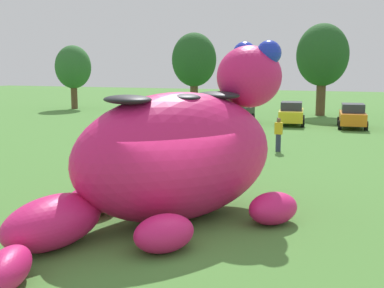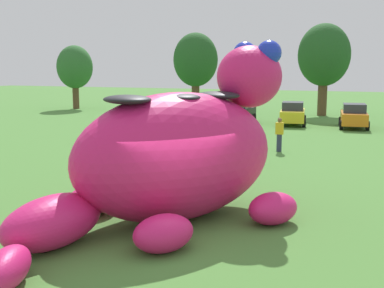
{
  "view_description": "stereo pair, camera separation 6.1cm",
  "coord_description": "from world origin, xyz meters",
  "px_view_note": "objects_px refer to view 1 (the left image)",
  "views": [
    {
      "loc": [
        4.87,
        -10.78,
        4.2
      ],
      "look_at": [
        -0.48,
        2.21,
        1.97
      ],
      "focal_mm": 45.08,
      "sensor_mm": 36.0,
      "label": 1
    },
    {
      "loc": [
        4.92,
        -10.76,
        4.2
      ],
      "look_at": [
        -0.48,
        2.21,
        1.97
      ],
      "focal_mm": 45.08,
      "sensor_mm": 36.0,
      "label": 2
    }
  ],
  "objects_px": {
    "giant_inflatable_creature": "(178,154)",
    "car_white": "(188,110)",
    "car_orange": "(352,116)",
    "spectator_wandering": "(210,133)",
    "spectator_mid_field": "(278,135)",
    "car_black": "(238,112)",
    "car_yellow": "(291,113)",
    "spectator_near_inflatable": "(249,144)"
  },
  "relations": [
    {
      "from": "giant_inflatable_creature",
      "to": "car_white",
      "type": "relative_size",
      "value": 2.34
    },
    {
      "from": "car_orange",
      "to": "spectator_wandering",
      "type": "distance_m",
      "value": 13.67
    },
    {
      "from": "car_orange",
      "to": "spectator_mid_field",
      "type": "xyz_separation_m",
      "value": [
        -2.73,
        -11.57,
        -0.01
      ]
    },
    {
      "from": "car_black",
      "to": "spectator_wandering",
      "type": "bearing_deg",
      "value": -79.74
    },
    {
      "from": "car_black",
      "to": "car_yellow",
      "type": "relative_size",
      "value": 0.96
    },
    {
      "from": "spectator_mid_field",
      "to": "giant_inflatable_creature",
      "type": "bearing_deg",
      "value": -91.02
    },
    {
      "from": "spectator_near_inflatable",
      "to": "giant_inflatable_creature",
      "type": "bearing_deg",
      "value": -87.73
    },
    {
      "from": "car_yellow",
      "to": "car_orange",
      "type": "bearing_deg",
      "value": -2.42
    },
    {
      "from": "spectator_wandering",
      "to": "car_black",
      "type": "bearing_deg",
      "value": 100.26
    },
    {
      "from": "giant_inflatable_creature",
      "to": "car_orange",
      "type": "bearing_deg",
      "value": 82.88
    },
    {
      "from": "car_yellow",
      "to": "spectator_wandering",
      "type": "bearing_deg",
      "value": -98.51
    },
    {
      "from": "giant_inflatable_creature",
      "to": "car_yellow",
      "type": "xyz_separation_m",
      "value": [
        -1.38,
        23.73,
        -0.97
      ]
    },
    {
      "from": "spectator_near_inflatable",
      "to": "spectator_wandering",
      "type": "relative_size",
      "value": 1.0
    },
    {
      "from": "car_black",
      "to": "spectator_near_inflatable",
      "type": "height_order",
      "value": "car_black"
    },
    {
      "from": "car_white",
      "to": "spectator_mid_field",
      "type": "xyz_separation_m",
      "value": [
        9.86,
        -11.66,
        -0.01
      ]
    },
    {
      "from": "car_yellow",
      "to": "spectator_near_inflatable",
      "type": "xyz_separation_m",
      "value": [
        1.05,
        -15.28,
        -0.01
      ]
    },
    {
      "from": "car_orange",
      "to": "giant_inflatable_creature",
      "type": "bearing_deg",
      "value": -97.12
    },
    {
      "from": "giant_inflatable_creature",
      "to": "spectator_wandering",
      "type": "xyz_separation_m",
      "value": [
        -3.24,
        11.35,
        -0.98
      ]
    },
    {
      "from": "spectator_mid_field",
      "to": "car_yellow",
      "type": "bearing_deg",
      "value": 97.74
    },
    {
      "from": "car_black",
      "to": "car_orange",
      "type": "bearing_deg",
      "value": 0.03
    },
    {
      "from": "car_white",
      "to": "spectator_near_inflatable",
      "type": "height_order",
      "value": "car_white"
    },
    {
      "from": "giant_inflatable_creature",
      "to": "car_white",
      "type": "distance_m",
      "value": 25.55
    },
    {
      "from": "car_yellow",
      "to": "spectator_near_inflatable",
      "type": "distance_m",
      "value": 15.31
    },
    {
      "from": "spectator_mid_field",
      "to": "car_orange",
      "type": "bearing_deg",
      "value": 76.73
    },
    {
      "from": "spectator_wandering",
      "to": "spectator_mid_field",
      "type": "bearing_deg",
      "value": 10.3
    },
    {
      "from": "spectator_mid_field",
      "to": "spectator_wandering",
      "type": "relative_size",
      "value": 1.0
    },
    {
      "from": "giant_inflatable_creature",
      "to": "spectator_wandering",
      "type": "relative_size",
      "value": 5.74
    },
    {
      "from": "car_black",
      "to": "car_yellow",
      "type": "xyz_separation_m",
      "value": [
        4.06,
        0.19,
        0.0
      ]
    },
    {
      "from": "car_yellow",
      "to": "car_orange",
      "type": "distance_m",
      "value": 4.33
    },
    {
      "from": "car_yellow",
      "to": "spectator_mid_field",
      "type": "relative_size",
      "value": 2.53
    },
    {
      "from": "spectator_near_inflatable",
      "to": "car_white",
      "type": "bearing_deg",
      "value": 121.53
    },
    {
      "from": "car_black",
      "to": "car_white",
      "type": "bearing_deg",
      "value": 178.72
    },
    {
      "from": "spectator_wandering",
      "to": "car_white",
      "type": "bearing_deg",
      "value": 117.57
    },
    {
      "from": "giant_inflatable_creature",
      "to": "car_white",
      "type": "bearing_deg",
      "value": 112.21
    },
    {
      "from": "car_orange",
      "to": "spectator_wandering",
      "type": "bearing_deg",
      "value": -116.86
    },
    {
      "from": "car_white",
      "to": "car_yellow",
      "type": "distance_m",
      "value": 8.27
    },
    {
      "from": "car_yellow",
      "to": "car_white",
      "type": "bearing_deg",
      "value": -179.36
    },
    {
      "from": "spectator_wandering",
      "to": "car_orange",
      "type": "bearing_deg",
      "value": 63.14
    },
    {
      "from": "car_orange",
      "to": "spectator_near_inflatable",
      "type": "relative_size",
      "value": 2.5
    },
    {
      "from": "car_yellow",
      "to": "spectator_near_inflatable",
      "type": "relative_size",
      "value": 2.53
    },
    {
      "from": "giant_inflatable_creature",
      "to": "spectator_mid_field",
      "type": "relative_size",
      "value": 5.74
    },
    {
      "from": "giant_inflatable_creature",
      "to": "car_white",
      "type": "xyz_separation_m",
      "value": [
        -9.65,
        23.64,
        -0.97
      ]
    }
  ]
}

